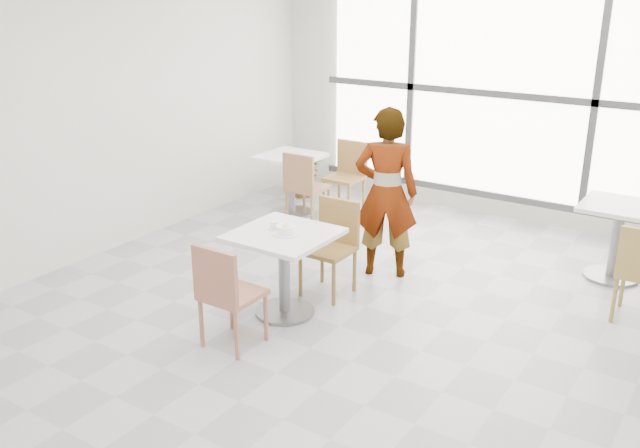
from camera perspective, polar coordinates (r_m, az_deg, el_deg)
The scene contains 15 objects.
floor at distance 5.80m, azimuth 1.66°, elevation -8.51°, with size 7.00×7.00×0.00m, color #9E9EA5.
wall_back at distance 8.39m, azimuth 14.75°, elevation 10.53°, with size 6.00×6.00×0.00m, color silver.
wall_left at distance 7.27m, azimuth -18.97°, elevation 8.80°, with size 7.00×7.00×0.00m, color silver.
window at distance 8.33m, azimuth 14.60°, elevation 10.48°, with size 4.60×0.07×2.52m.
main_table at distance 5.80m, azimuth -3.03°, elevation -2.83°, with size 0.80×0.80×0.75m.
chair_near at distance 5.30m, azimuth -7.92°, elevation -5.48°, with size 0.42×0.42×0.87m.
chair_far at distance 6.24m, azimuth 1.07°, elevation -1.36°, with size 0.42×0.42×0.87m.
oatmeal_bowl at distance 5.65m, azimuth -2.89°, elevation -0.48°, with size 0.21×0.21×0.09m.
coffee_cup at distance 5.79m, azimuth -3.79°, elevation -0.12°, with size 0.16×0.13×0.07m.
person at distance 6.53m, azimuth 5.55°, elevation 2.59°, with size 0.61×0.40×1.66m, color black.
bg_table_left at distance 8.38m, azimuth -2.46°, elevation 4.04°, with size 0.70×0.70×0.75m.
bg_table_right at distance 7.11m, azimuth 23.61°, elevation -0.52°, with size 0.70×0.70×0.75m.
bg_chair_left_near at distance 7.99m, azimuth -1.37°, elevation 3.39°, with size 0.42×0.42×0.87m.
bg_chair_left_far at distance 8.53m, azimuth 2.32°, elevation 4.42°, with size 0.42×0.42×0.87m.
plant_left at distance 9.14m, azimuth -1.29°, elevation 4.40°, with size 0.61×0.52×0.67m, color #4B8242.
Camera 1 is at (2.69, -4.35, 2.73)m, focal length 38.29 mm.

